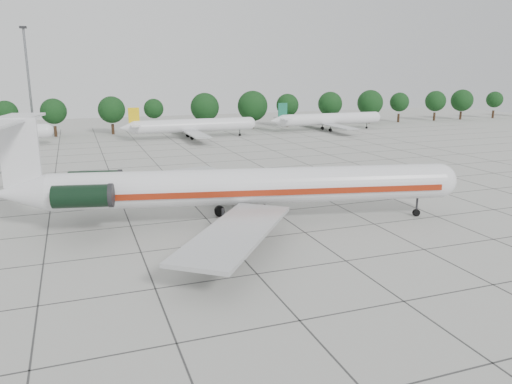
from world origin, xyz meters
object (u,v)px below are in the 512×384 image
bg_airliner_c (193,126)px  floodlight_mast (28,75)px  main_airliner (228,187)px  bg_airliner_d (329,119)px

bg_airliner_c → floodlight_mast: bearing=149.3°
bg_airliner_c → floodlight_mast: (-35.23, 20.90, 11.37)m
main_airliner → bg_airliner_d: (48.40, 68.31, -1.08)m
bg_airliner_d → floodlight_mast: floodlight_mast is taller
main_airliner → bg_airliner_d: main_airliner is taller
bg_airliner_c → bg_airliner_d: size_ratio=1.00×
main_airliner → bg_airliner_d: size_ratio=1.69×
main_airliner → bg_airliner_c: size_ratio=1.69×
main_airliner → floodlight_mast: floodlight_mast is taller
bg_airliner_c → floodlight_mast: 42.51m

